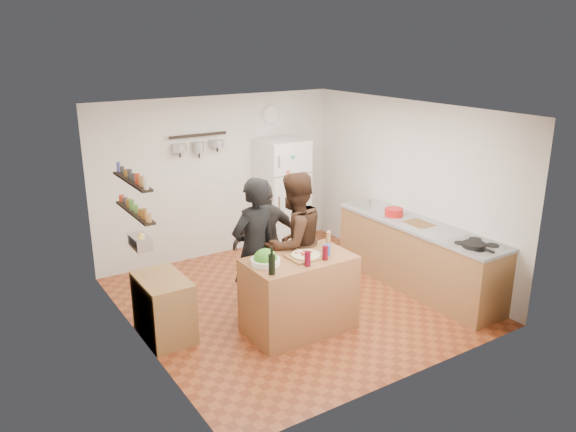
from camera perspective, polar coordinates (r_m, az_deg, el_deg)
room_shell at (r=7.35m, az=-1.22°, el=1.32°), size 4.20×4.20×4.20m
prep_island at (r=6.63m, az=1.12°, el=-7.94°), size 1.25×0.72×0.91m
pizza_board at (r=6.47m, az=1.83°, el=-4.12°), size 0.42×0.34×0.02m
pizza at (r=6.46m, az=1.84°, el=-3.96°), size 0.34×0.34×0.02m
salad_bowl at (r=6.27m, az=-2.31°, el=-4.64°), size 0.33×0.33×0.07m
wine_bottle at (r=5.99m, az=-1.66°, el=-4.95°), size 0.07×0.07×0.22m
wine_glass_near at (r=6.21m, az=2.01°, el=-4.36°), size 0.07×0.07×0.17m
wine_glass_far at (r=6.39m, az=3.80°, el=-3.77°), size 0.07×0.07×0.16m
pepper_mill at (r=6.70m, az=4.11°, el=-2.63°), size 0.06×0.06×0.19m
salt_canister at (r=6.50m, az=3.94°, el=-3.52°), size 0.08×0.08×0.14m
person_left at (r=6.72m, az=-3.42°, el=-3.50°), size 0.73×0.55×1.79m
person_center at (r=6.93m, az=0.61°, el=-2.80°), size 0.98×0.83×1.80m
person_back at (r=7.36m, az=-2.30°, el=-2.47°), size 0.95×0.45×1.58m
counter_run at (r=7.94m, az=12.99°, el=-3.99°), size 0.63×2.63×0.90m
stove_top at (r=7.21m, az=18.60°, el=-2.85°), size 0.60×0.62×0.02m
skillet at (r=7.10m, az=18.37°, el=-2.82°), size 0.28×0.28×0.05m
sink at (r=8.37m, az=9.08°, el=0.74°), size 0.50×0.80×0.03m
cutting_board at (r=7.80m, az=13.15°, el=-0.81°), size 0.30×0.40×0.02m
red_bowl at (r=8.04m, az=10.71°, el=0.39°), size 0.26×0.26×0.11m
fridge at (r=9.05m, az=-0.61°, el=2.16°), size 0.70×0.68×1.80m
wall_clock at (r=9.07m, az=-1.76°, el=10.26°), size 0.30×0.03×0.30m
spice_shelf_lower at (r=6.35m, az=-15.30°, el=0.37°), size 0.12×1.00×0.02m
spice_shelf_upper at (r=6.26m, az=-15.56°, el=3.42°), size 0.12×1.00×0.02m
produce_basket at (r=6.47m, az=-14.80°, el=-2.55°), size 0.18×0.35×0.14m
side_table at (r=6.68m, az=-12.50°, el=-9.05°), size 0.50×0.80×0.73m
pot_rack at (r=8.44m, az=-9.12°, el=8.11°), size 0.90×0.04×0.04m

